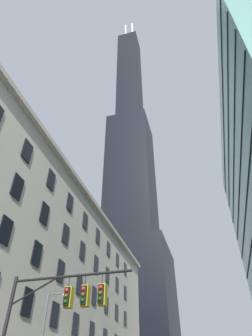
{
  "coord_description": "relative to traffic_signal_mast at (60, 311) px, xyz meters",
  "views": [
    {
      "loc": [
        4.15,
        -10.07,
        2.0
      ],
      "look_at": [
        -1.65,
        10.48,
        18.6
      ],
      "focal_mm": 31.39,
      "sensor_mm": 36.0,
      "label": 1
    }
  ],
  "objects": [
    {
      "name": "dark_skyscraper",
      "position": [
        -17.21,
        80.89,
        55.43
      ],
      "size": [
        25.69,
        25.69,
        204.14
      ],
      "color": "black",
      "rests_on": "ground"
    },
    {
      "name": "traffic_signal_mast",
      "position": [
        0.0,
        0.0,
        0.0
      ],
      "size": [
        7.02,
        0.63,
        7.24
      ],
      "color": "black",
      "rests_on": "sidewalk_left"
    },
    {
      "name": "station_building",
      "position": [
        -16.06,
        18.91,
        7.26
      ],
      "size": [
        17.9,
        59.34,
        25.42
      ],
      "color": "beige",
      "rests_on": "ground"
    }
  ]
}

